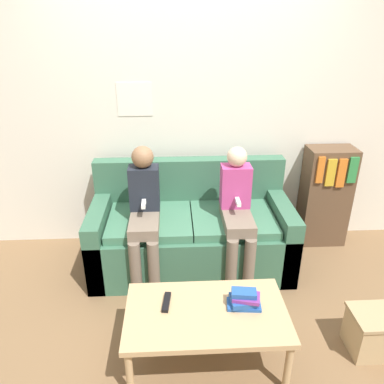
% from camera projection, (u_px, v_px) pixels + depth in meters
% --- Properties ---
extents(ground_plane, '(10.00, 10.00, 0.00)m').
position_uv_depth(ground_plane, '(195.00, 300.00, 2.97)').
color(ground_plane, brown).
extents(wall_back, '(8.00, 0.07, 2.60)m').
position_uv_depth(wall_back, '(188.00, 108.00, 3.33)').
color(wall_back, silver).
rests_on(wall_back, ground_plane).
extents(couch, '(1.70, 0.80, 0.90)m').
position_uv_depth(couch, '(191.00, 233.00, 3.31)').
color(couch, '#38664C').
rests_on(couch, ground_plane).
extents(coffee_table, '(1.00, 0.58, 0.40)m').
position_uv_depth(coffee_table, '(206.00, 316.00, 2.31)').
color(coffee_table, tan).
rests_on(coffee_table, ground_plane).
extents(person_left, '(0.24, 0.55, 1.14)m').
position_uv_depth(person_left, '(144.00, 210.00, 2.97)').
color(person_left, '#756656').
rests_on(person_left, ground_plane).
extents(person_right, '(0.24, 0.55, 1.12)m').
position_uv_depth(person_right, '(237.00, 210.00, 3.01)').
color(person_right, '#756656').
rests_on(person_right, ground_plane).
extents(tv_remote, '(0.06, 0.17, 0.02)m').
position_uv_depth(tv_remote, '(167.00, 302.00, 2.35)').
color(tv_remote, black).
rests_on(tv_remote, coffee_table).
extents(book_stack, '(0.22, 0.15, 0.11)m').
position_uv_depth(book_stack, '(244.00, 299.00, 2.32)').
color(book_stack, '#23519E').
rests_on(book_stack, coffee_table).
extents(bookshelf, '(0.43, 0.29, 0.97)m').
position_uv_depth(bookshelf, '(325.00, 196.00, 3.57)').
color(bookshelf, brown).
rests_on(bookshelf, ground_plane).
extents(storage_box, '(0.45, 0.28, 0.30)m').
position_uv_depth(storage_box, '(383.00, 332.00, 2.47)').
color(storage_box, tan).
rests_on(storage_box, ground_plane).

